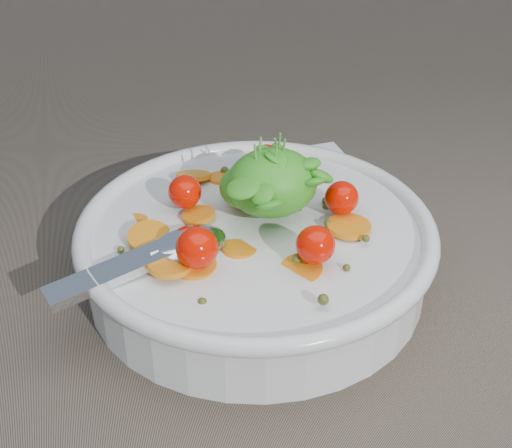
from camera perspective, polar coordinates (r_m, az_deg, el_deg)
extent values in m
plane|color=#756553|center=(0.64, 2.87, -5.40)|extent=(6.00, 6.00, 0.00)
cylinder|color=silver|center=(0.63, 0.00, -2.47)|extent=(0.30, 0.30, 0.06)
torus|color=silver|center=(0.62, 0.00, -0.32)|extent=(0.31, 0.31, 0.02)
cylinder|color=silver|center=(0.65, 0.00, -4.27)|extent=(0.15, 0.15, 0.01)
cylinder|color=brown|center=(0.63, 0.00, -2.47)|extent=(0.27, 0.27, 0.04)
cylinder|color=orange|center=(0.60, -8.55, -1.01)|extent=(0.05, 0.05, 0.01)
cylinder|color=orange|center=(0.63, -9.86, -0.07)|extent=(0.04, 0.04, 0.01)
cylinder|color=orange|center=(0.69, -5.02, 3.88)|extent=(0.04, 0.04, 0.02)
cylinder|color=orange|center=(0.66, 2.04, 1.98)|extent=(0.05, 0.05, 0.02)
cylinder|color=orange|center=(0.57, -5.02, -3.15)|extent=(0.05, 0.05, 0.01)
cylinder|color=orange|center=(0.66, 2.27, 3.13)|extent=(0.03, 0.03, 0.02)
cylinder|color=orange|center=(0.59, -1.35, -2.06)|extent=(0.04, 0.04, 0.01)
cylinder|color=orange|center=(0.67, 2.94, 3.20)|extent=(0.05, 0.05, 0.01)
cylinder|color=orange|center=(0.69, -2.71, 3.66)|extent=(0.03, 0.03, 0.01)
cylinder|color=orange|center=(0.59, -5.33, -1.01)|extent=(0.04, 0.04, 0.01)
cylinder|color=orange|center=(0.61, -4.96, -0.91)|extent=(0.04, 0.04, 0.01)
cylinder|color=orange|center=(0.62, 7.44, -0.19)|extent=(0.05, 0.05, 0.01)
cylinder|color=orange|center=(0.65, -0.75, 2.40)|extent=(0.05, 0.05, 0.02)
cylinder|color=orange|center=(0.57, 3.61, -3.72)|extent=(0.05, 0.05, 0.01)
cylinder|color=orange|center=(0.56, -6.93, -3.28)|extent=(0.04, 0.04, 0.01)
cylinder|color=orange|center=(0.63, -4.62, 0.72)|extent=(0.04, 0.04, 0.01)
sphere|color=#464717|center=(0.53, 5.40, -6.04)|extent=(0.01, 0.01, 0.01)
sphere|color=#464717|center=(0.54, -4.31, -6.27)|extent=(0.01, 0.01, 0.01)
sphere|color=#464717|center=(0.63, 3.46, 1.29)|extent=(0.01, 0.01, 0.01)
sphere|color=#464717|center=(0.64, 2.15, 1.34)|extent=(0.01, 0.01, 0.01)
sphere|color=#464717|center=(0.70, -2.54, 4.30)|extent=(0.01, 0.01, 0.01)
sphere|color=#464717|center=(0.57, 7.26, -3.48)|extent=(0.01, 0.01, 0.01)
sphere|color=#464717|center=(0.57, 3.27, -2.76)|extent=(0.01, 0.01, 0.01)
sphere|color=#464717|center=(0.66, 0.89, 2.32)|extent=(0.01, 0.01, 0.01)
sphere|color=#464717|center=(0.65, 5.63, 1.86)|extent=(0.01, 0.01, 0.01)
sphere|color=#464717|center=(0.64, 3.16, 1.27)|extent=(0.01, 0.01, 0.01)
sphere|color=#464717|center=(0.59, -10.76, -2.02)|extent=(0.01, 0.01, 0.01)
sphere|color=#464717|center=(0.65, 5.69, 1.25)|extent=(0.01, 0.01, 0.01)
sphere|color=#464717|center=(0.63, 8.02, 0.34)|extent=(0.01, 0.01, 0.01)
sphere|color=#464717|center=(0.66, -4.93, 2.52)|extent=(0.01, 0.01, 0.01)
sphere|color=#464717|center=(0.71, 2.99, 5.26)|extent=(0.01, 0.01, 0.01)
sphere|color=#464717|center=(0.59, -6.06, -1.26)|extent=(0.01, 0.01, 0.01)
sphere|color=#464717|center=(0.56, -7.43, -3.84)|extent=(0.01, 0.01, 0.01)
sphere|color=#464717|center=(0.62, 5.76, 0.06)|extent=(0.01, 0.01, 0.01)
sphere|color=#464717|center=(0.60, 8.79, -1.17)|extent=(0.01, 0.01, 0.01)
sphere|color=#464717|center=(0.58, -2.67, -1.60)|extent=(0.01, 0.01, 0.01)
sphere|color=red|center=(0.63, 6.87, 2.09)|extent=(0.03, 0.03, 0.03)
sphere|color=red|center=(0.68, 0.87, 5.05)|extent=(0.03, 0.03, 0.03)
sphere|color=red|center=(0.63, -5.72, 2.58)|extent=(0.03, 0.03, 0.03)
sphere|color=red|center=(0.56, -4.75, -1.91)|extent=(0.03, 0.03, 0.03)
sphere|color=red|center=(0.56, 4.78, -1.69)|extent=(0.03, 0.03, 0.03)
ellipsoid|color=green|center=(0.61, 1.31, 3.33)|extent=(0.08, 0.07, 0.06)
ellipsoid|color=green|center=(0.62, -0.87, 2.99)|extent=(0.05, 0.05, 0.04)
ellipsoid|color=green|center=(0.61, 3.31, 4.56)|extent=(0.03, 0.03, 0.02)
ellipsoid|color=green|center=(0.61, 1.72, 5.33)|extent=(0.03, 0.03, 0.03)
ellipsoid|color=green|center=(0.60, 0.13, 3.32)|extent=(0.02, 0.03, 0.02)
ellipsoid|color=green|center=(0.60, 5.23, 3.84)|extent=(0.03, 0.02, 0.02)
ellipsoid|color=green|center=(0.58, -1.03, 2.92)|extent=(0.03, 0.03, 0.02)
ellipsoid|color=green|center=(0.60, 0.27, 4.40)|extent=(0.04, 0.04, 0.03)
ellipsoid|color=green|center=(0.62, 0.66, 5.80)|extent=(0.02, 0.03, 0.01)
ellipsoid|color=green|center=(0.59, 4.68, 3.36)|extent=(0.02, 0.02, 0.02)
ellipsoid|color=green|center=(0.59, -1.16, 3.20)|extent=(0.02, 0.03, 0.01)
ellipsoid|color=green|center=(0.60, 0.98, 4.17)|extent=(0.03, 0.03, 0.03)
ellipsoid|color=green|center=(0.60, 4.22, 4.80)|extent=(0.03, 0.03, 0.02)
ellipsoid|color=green|center=(0.60, 0.97, 4.85)|extent=(0.03, 0.03, 0.02)
ellipsoid|color=green|center=(0.63, 2.46, 3.98)|extent=(0.03, 0.03, 0.02)
ellipsoid|color=green|center=(0.59, 1.22, 4.92)|extent=(0.03, 0.03, 0.03)
ellipsoid|color=green|center=(0.61, 2.94, 3.86)|extent=(0.04, 0.04, 0.02)
ellipsoid|color=green|center=(0.62, 1.94, 5.81)|extent=(0.02, 0.03, 0.02)
ellipsoid|color=green|center=(0.59, 1.52, 5.23)|extent=(0.03, 0.03, 0.02)
ellipsoid|color=green|center=(0.57, 0.50, 2.40)|extent=(0.02, 0.03, 0.02)
ellipsoid|color=green|center=(0.57, 1.04, 1.52)|extent=(0.03, 0.03, 0.03)
ellipsoid|color=green|center=(0.60, 1.46, 4.88)|extent=(0.03, 0.03, 0.02)
cylinder|color=#4C8C33|center=(0.59, 1.39, 3.84)|extent=(0.01, 0.01, 0.05)
cylinder|color=#4C8C33|center=(0.62, 2.02, 5.26)|extent=(0.02, 0.02, 0.05)
cylinder|color=#4C8C33|center=(0.61, 2.00, 4.79)|extent=(0.01, 0.01, 0.05)
cylinder|color=#4C8C33|center=(0.62, 1.75, 5.24)|extent=(0.00, 0.01, 0.05)
cylinder|color=#4C8C33|center=(0.59, 0.11, 4.00)|extent=(0.00, 0.01, 0.05)
cylinder|color=#4C8C33|center=(0.61, 0.21, 4.59)|extent=(0.01, 0.02, 0.05)
ellipsoid|color=silver|center=(0.59, -5.49, -1.68)|extent=(0.08, 0.07, 0.02)
cube|color=silver|center=(0.57, -10.33, -3.39)|extent=(0.13, 0.06, 0.02)
cylinder|color=silver|center=(0.58, -7.40, -2.25)|extent=(0.03, 0.02, 0.01)
cube|color=white|center=(0.80, 3.27, 3.68)|extent=(0.16, 0.14, 0.01)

